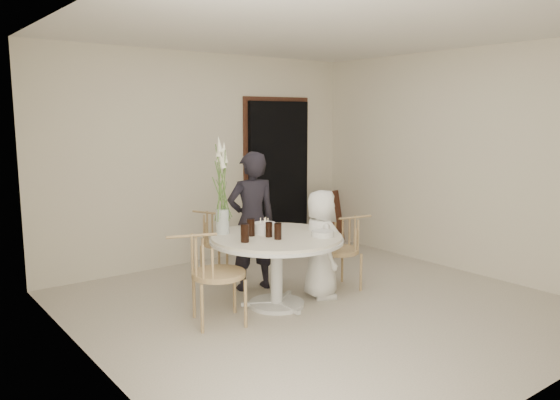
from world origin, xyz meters
TOP-DOWN VIEW (x-y plane):
  - ground at (0.00, 0.00)m, footprint 4.50×4.50m
  - room_shell at (0.00, 0.00)m, footprint 4.50×4.50m
  - doorway at (1.15, 2.19)m, footprint 1.00×0.10m
  - door_trim at (1.15, 2.23)m, footprint 1.12×0.03m
  - table at (-0.35, 0.25)m, footprint 1.33×1.33m
  - picture_frame at (1.95, 1.95)m, footprint 0.61×0.32m
  - chair_far at (-0.32, 1.49)m, footprint 0.55×0.57m
  - chair_right at (0.63, 0.26)m, footprint 0.53×0.50m
  - chair_left at (-1.16, 0.25)m, footprint 0.60×0.58m
  - girl at (-0.23, 0.86)m, footprint 0.62×0.48m
  - boy at (0.19, 0.19)m, footprint 0.57×0.66m
  - birthday_cake at (-0.39, 0.40)m, footprint 0.22×0.22m
  - cola_tumbler_a at (-0.45, 0.24)m, footprint 0.08×0.08m
  - cola_tumbler_b at (-0.45, 0.10)m, footprint 0.09×0.09m
  - cola_tumbler_c at (-0.76, 0.20)m, footprint 0.08×0.08m
  - cola_tumbler_d at (-0.57, 0.38)m, footprint 0.09×0.09m
  - plate_stack at (-0.02, -0.07)m, footprint 0.25×0.25m
  - flower_vase at (-0.73, 0.65)m, footprint 0.13×0.13m

SIDE VIEW (x-z plane):
  - ground at x=0.00m, z-range 0.00..0.00m
  - picture_frame at x=1.95m, z-range 0.00..0.77m
  - chair_far at x=-0.32m, z-range 0.12..0.90m
  - chair_right at x=0.63m, z-range 0.12..0.92m
  - chair_left at x=-1.16m, z-range 0.13..0.99m
  - boy at x=0.19m, z-range 0.00..1.14m
  - table at x=-0.35m, z-range 0.25..0.98m
  - plate_stack at x=-0.02m, z-range 0.73..0.79m
  - girl at x=-0.23m, z-range 0.00..1.52m
  - birthday_cake at x=-0.39m, z-range 0.71..0.86m
  - cola_tumbler_a at x=-0.45m, z-range 0.73..0.88m
  - cola_tumbler_b at x=-0.45m, z-range 0.73..0.89m
  - cola_tumbler_d at x=-0.57m, z-range 0.73..0.90m
  - cola_tumbler_c at x=-0.76m, z-range 0.73..0.90m
  - doorway at x=1.15m, z-range 0.00..2.10m
  - door_trim at x=1.15m, z-range 0.00..2.22m
  - flower_vase at x=-0.73m, z-range 0.70..1.68m
  - room_shell at x=0.00m, z-range -0.63..3.87m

